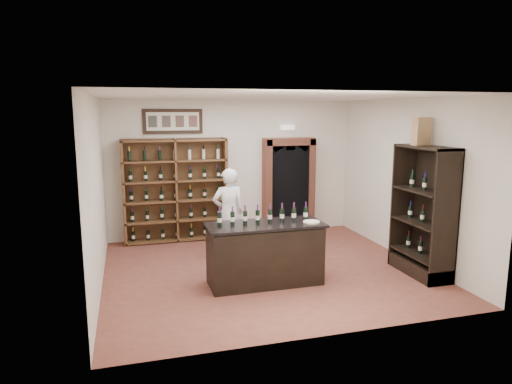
% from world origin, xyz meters
% --- Properties ---
extents(floor, '(5.50, 5.50, 0.00)m').
position_xyz_m(floor, '(0.00, 0.00, 0.00)').
color(floor, brown).
rests_on(floor, ground).
extents(ceiling, '(5.50, 5.50, 0.00)m').
position_xyz_m(ceiling, '(0.00, 0.00, 3.00)').
color(ceiling, white).
rests_on(ceiling, wall_back).
extents(wall_back, '(5.50, 0.04, 3.00)m').
position_xyz_m(wall_back, '(0.00, 2.50, 1.50)').
color(wall_back, silver).
rests_on(wall_back, ground).
extents(wall_left, '(0.04, 5.00, 3.00)m').
position_xyz_m(wall_left, '(-2.75, 0.00, 1.50)').
color(wall_left, silver).
rests_on(wall_left, ground).
extents(wall_right, '(0.04, 5.00, 3.00)m').
position_xyz_m(wall_right, '(2.75, 0.00, 1.50)').
color(wall_right, silver).
rests_on(wall_right, ground).
extents(wine_shelf, '(2.20, 0.38, 2.20)m').
position_xyz_m(wine_shelf, '(-1.30, 2.33, 1.10)').
color(wine_shelf, brown).
rests_on(wine_shelf, ground).
extents(framed_picture, '(1.25, 0.04, 0.52)m').
position_xyz_m(framed_picture, '(-1.30, 2.47, 2.55)').
color(framed_picture, black).
rests_on(framed_picture, wall_back).
extents(arched_doorway, '(1.17, 0.35, 2.17)m').
position_xyz_m(arched_doorway, '(1.25, 2.33, 1.14)').
color(arched_doorway, black).
rests_on(arched_doorway, ground).
extents(emergency_light, '(0.30, 0.10, 0.10)m').
position_xyz_m(emergency_light, '(1.25, 2.42, 2.40)').
color(emergency_light, white).
rests_on(emergency_light, wall_back).
extents(tasting_counter, '(1.88, 0.78, 1.00)m').
position_xyz_m(tasting_counter, '(-0.20, -0.60, 0.49)').
color(tasting_counter, black).
rests_on(tasting_counter, ground).
extents(counter_bottle_0, '(0.07, 0.07, 0.30)m').
position_xyz_m(counter_bottle_0, '(-0.92, -0.53, 1.11)').
color(counter_bottle_0, black).
rests_on(counter_bottle_0, tasting_counter).
extents(counter_bottle_1, '(0.07, 0.07, 0.30)m').
position_xyz_m(counter_bottle_1, '(-0.71, -0.53, 1.11)').
color(counter_bottle_1, black).
rests_on(counter_bottle_1, tasting_counter).
extents(counter_bottle_2, '(0.07, 0.07, 0.30)m').
position_xyz_m(counter_bottle_2, '(-0.51, -0.53, 1.11)').
color(counter_bottle_2, black).
rests_on(counter_bottle_2, tasting_counter).
extents(counter_bottle_3, '(0.07, 0.07, 0.30)m').
position_xyz_m(counter_bottle_3, '(-0.30, -0.53, 1.11)').
color(counter_bottle_3, black).
rests_on(counter_bottle_3, tasting_counter).
extents(counter_bottle_4, '(0.07, 0.07, 0.30)m').
position_xyz_m(counter_bottle_4, '(-0.10, -0.53, 1.11)').
color(counter_bottle_4, black).
rests_on(counter_bottle_4, tasting_counter).
extents(counter_bottle_5, '(0.07, 0.07, 0.30)m').
position_xyz_m(counter_bottle_5, '(0.11, -0.53, 1.11)').
color(counter_bottle_5, black).
rests_on(counter_bottle_5, tasting_counter).
extents(counter_bottle_6, '(0.07, 0.07, 0.30)m').
position_xyz_m(counter_bottle_6, '(0.31, -0.53, 1.11)').
color(counter_bottle_6, black).
rests_on(counter_bottle_6, tasting_counter).
extents(counter_bottle_7, '(0.07, 0.07, 0.30)m').
position_xyz_m(counter_bottle_7, '(0.52, -0.53, 1.11)').
color(counter_bottle_7, black).
rests_on(counter_bottle_7, tasting_counter).
extents(side_cabinet, '(0.48, 1.20, 2.20)m').
position_xyz_m(side_cabinet, '(2.52, -0.90, 0.75)').
color(side_cabinet, black).
rests_on(side_cabinet, ground).
extents(shopkeeper, '(0.66, 0.46, 1.71)m').
position_xyz_m(shopkeeper, '(-0.46, 0.94, 0.85)').
color(shopkeeper, white).
rests_on(shopkeeper, ground).
extents(plate, '(0.27, 0.27, 0.02)m').
position_xyz_m(plate, '(0.54, -0.74, 1.01)').
color(plate, silver).
rests_on(plate, tasting_counter).
extents(wine_crate, '(0.35, 0.20, 0.46)m').
position_xyz_m(wine_crate, '(2.50, -0.71, 2.43)').
color(wine_crate, tan).
rests_on(wine_crate, side_cabinet).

